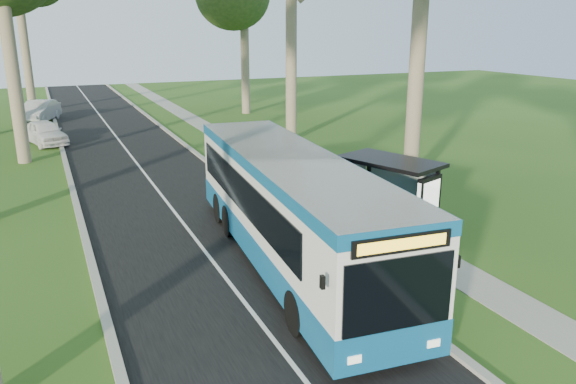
{
  "coord_description": "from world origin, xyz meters",
  "views": [
    {
      "loc": [
        -7.88,
        -14.8,
        7.1
      ],
      "look_at": [
        -0.41,
        2.15,
        1.6
      ],
      "focal_mm": 35.0,
      "sensor_mm": 36.0,
      "label": 1
    }
  ],
  "objects_px": {
    "bus_stop_sign": "(360,204)",
    "litter_bin": "(263,182)",
    "bus_shelter": "(401,187)",
    "bus": "(291,210)",
    "car_white": "(45,132)",
    "car_silver": "(39,111)"
  },
  "relations": [
    {
      "from": "bus_stop_sign",
      "to": "litter_bin",
      "type": "bearing_deg",
      "value": 97.76
    },
    {
      "from": "bus_shelter",
      "to": "litter_bin",
      "type": "xyz_separation_m",
      "value": [
        -1.88,
        7.65,
        -1.58
      ]
    },
    {
      "from": "bus",
      "to": "car_white",
      "type": "bearing_deg",
      "value": 110.5
    },
    {
      "from": "bus",
      "to": "bus_shelter",
      "type": "bearing_deg",
      "value": 5.07
    },
    {
      "from": "bus_shelter",
      "to": "car_white",
      "type": "height_order",
      "value": "bus_shelter"
    },
    {
      "from": "bus",
      "to": "bus_stop_sign",
      "type": "relative_size",
      "value": 4.97
    },
    {
      "from": "bus_stop_sign",
      "to": "litter_bin",
      "type": "xyz_separation_m",
      "value": [
        -0.32,
        7.69,
        -1.18
      ]
    },
    {
      "from": "litter_bin",
      "to": "bus_stop_sign",
      "type": "bearing_deg",
      "value": -87.61
    },
    {
      "from": "litter_bin",
      "to": "car_white",
      "type": "distance_m",
      "value": 17.52
    },
    {
      "from": "bus_stop_sign",
      "to": "bus_shelter",
      "type": "bearing_deg",
      "value": 6.81
    },
    {
      "from": "car_white",
      "to": "car_silver",
      "type": "xyz_separation_m",
      "value": [
        -0.19,
        9.26,
        0.07
      ]
    },
    {
      "from": "bus_stop_sign",
      "to": "car_silver",
      "type": "height_order",
      "value": "bus_stop_sign"
    },
    {
      "from": "bus_shelter",
      "to": "car_silver",
      "type": "bearing_deg",
      "value": 87.95
    },
    {
      "from": "bus",
      "to": "bus_stop_sign",
      "type": "xyz_separation_m",
      "value": [
        2.43,
        -0.01,
        -0.14
      ]
    },
    {
      "from": "bus_stop_sign",
      "to": "car_white",
      "type": "height_order",
      "value": "bus_stop_sign"
    },
    {
      "from": "bus_stop_sign",
      "to": "car_white",
      "type": "xyz_separation_m",
      "value": [
        -8.93,
        22.95,
        -0.89
      ]
    },
    {
      "from": "bus",
      "to": "bus_shelter",
      "type": "height_order",
      "value": "bus"
    },
    {
      "from": "bus_shelter",
      "to": "car_white",
      "type": "relative_size",
      "value": 0.86
    },
    {
      "from": "bus_shelter",
      "to": "litter_bin",
      "type": "height_order",
      "value": "bus_shelter"
    },
    {
      "from": "bus_shelter",
      "to": "car_white",
      "type": "bearing_deg",
      "value": 94.18
    },
    {
      "from": "bus_stop_sign",
      "to": "litter_bin",
      "type": "distance_m",
      "value": 7.79
    },
    {
      "from": "car_white",
      "to": "car_silver",
      "type": "relative_size",
      "value": 0.88
    }
  ]
}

